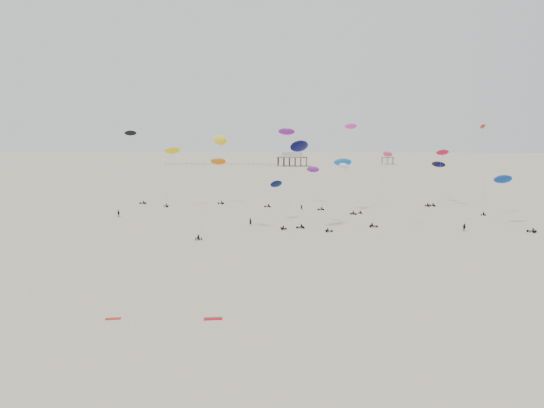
# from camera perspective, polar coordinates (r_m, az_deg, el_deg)

# --- Properties ---
(ground_plane) EXTENTS (900.00, 900.00, 0.00)m
(ground_plane) POSITION_cam_1_polar(r_m,az_deg,el_deg) (226.04, 2.64, 1.89)
(ground_plane) COLOR #C4B59B
(pavilion_main) EXTENTS (21.00, 13.00, 9.80)m
(pavilion_main) POSITION_cam_1_polar(r_m,az_deg,el_deg) (375.71, 2.20, 4.75)
(pavilion_main) COLOR brown
(pavilion_main) RESTS_ON ground
(pavilion_small) EXTENTS (9.00, 7.00, 8.00)m
(pavilion_small) POSITION_cam_1_polar(r_m,az_deg,el_deg) (408.17, 12.33, 4.69)
(pavilion_small) COLOR brown
(pavilion_small) RESTS_ON ground
(pier_fence) EXTENTS (80.20, 0.20, 1.50)m
(pier_fence) POSITION_cam_1_polar(r_m,az_deg,el_deg) (382.27, -5.63, 4.24)
(pier_fence) COLOR black
(pier_fence) RESTS_ON ground
(rig_0) EXTENTS (6.63, 7.69, 17.58)m
(rig_0) POSITION_cam_1_polar(r_m,az_deg,el_deg) (173.05, 17.68, 4.19)
(rig_0) COLOR black
(rig_0) RESTS_ON ground
(rig_1) EXTENTS (3.00, 6.78, 24.94)m
(rig_1) POSITION_cam_1_polar(r_m,az_deg,el_deg) (156.52, 21.76, 4.21)
(rig_1) COLOR black
(rig_1) RESTS_ON ground
(rig_2) EXTENTS (10.09, 12.01, 24.26)m
(rig_2) POSITION_cam_1_polar(r_m,az_deg,el_deg) (179.89, -14.57, 5.04)
(rig_2) COLOR black
(rig_2) RESTS_ON ground
(rig_3) EXTENTS (7.04, 9.67, 14.18)m
(rig_3) POSITION_cam_1_polar(r_m,az_deg,el_deg) (173.90, 17.17, 2.82)
(rig_3) COLOR black
(rig_3) RESTS_ON ground
(rig_4) EXTENTS (5.35, 14.47, 26.27)m
(rig_4) POSITION_cam_1_polar(r_m,az_deg,el_deg) (157.40, 8.69, 6.20)
(rig_4) COLOR black
(rig_4) RESTS_ON ground
(rig_5) EXTENTS (5.11, 8.74, 18.31)m
(rig_5) POSITION_cam_1_polar(r_m,az_deg,el_deg) (167.01, -10.81, 4.57)
(rig_5) COLOR black
(rig_5) RESTS_ON ground
(rig_6) EXTENTS (6.69, 16.04, 18.82)m
(rig_6) POSITION_cam_1_polar(r_m,az_deg,el_deg) (129.12, 4.86, 2.01)
(rig_6) COLOR black
(rig_6) RESTS_ON ground
(rig_7) EXTENTS (5.60, 18.56, 23.94)m
(rig_7) POSITION_cam_1_polar(r_m,az_deg,el_deg) (122.07, -5.96, 5.41)
(rig_7) COLOR black
(rig_7) RESTS_ON ground
(rig_8) EXTENTS (10.15, 17.57, 17.65)m
(rig_8) POSITION_cam_1_polar(r_m,az_deg,el_deg) (135.02, 1.02, 1.21)
(rig_8) COLOR black
(rig_8) RESTS_ON ground
(rig_9) EXTENTS (5.60, 7.46, 14.62)m
(rig_9) POSITION_cam_1_polar(r_m,az_deg,el_deg) (172.70, -5.77, 3.88)
(rig_9) COLOR black
(rig_9) RESTS_ON ground
(rig_10) EXTENTS (5.72, 4.80, 18.12)m
(rig_10) POSITION_cam_1_polar(r_m,az_deg,el_deg) (128.49, 11.58, 1.60)
(rig_10) COLOR black
(rig_10) RESTS_ON ground
(rig_11) EXTENTS (9.48, 5.04, 14.15)m
(rig_11) POSITION_cam_1_polar(r_m,az_deg,el_deg) (155.59, 7.17, 3.06)
(rig_11) COLOR black
(rig_11) RESTS_ON ground
(rig_12) EXTENTS (9.16, 14.93, 25.37)m
(rig_12) POSITION_cam_1_polar(r_m,az_deg,el_deg) (169.36, 1.34, 6.97)
(rig_12) COLOR black
(rig_12) RESTS_ON ground
(rig_13) EXTENTS (6.75, 14.30, 17.14)m
(rig_13) POSITION_cam_1_polar(r_m,az_deg,el_deg) (156.36, 7.76, 3.77)
(rig_13) COLOR black
(rig_13) RESTS_ON ground
(rig_14) EXTENTS (7.51, 9.44, 20.86)m
(rig_14) POSITION_cam_1_polar(r_m,az_deg,el_deg) (125.43, 2.83, 5.66)
(rig_14) COLOR black
(rig_14) RESTS_ON ground
(rig_15) EXTENTS (9.23, 16.77, 17.43)m
(rig_15) POSITION_cam_1_polar(r_m,az_deg,el_deg) (180.74, 17.32, 3.51)
(rig_15) COLOR black
(rig_15) RESTS_ON ground
(rig_16) EXTENTS (6.51, 16.82, 16.73)m
(rig_16) POSITION_cam_1_polar(r_m,az_deg,el_deg) (141.54, 24.02, 1.64)
(rig_16) COLOR black
(rig_16) RESTS_ON ground
(spectator_0) EXTENTS (0.89, 0.71, 2.16)m
(spectator_0) POSITION_cam_1_polar(r_m,az_deg,el_deg) (128.53, -2.34, -2.33)
(spectator_0) COLOR black
(spectator_0) RESTS_ON ground
(spectator_1) EXTENTS (1.20, 1.01, 2.13)m
(spectator_1) POSITION_cam_1_polar(r_m,az_deg,el_deg) (128.32, 19.97, -2.79)
(spectator_1) COLOR black
(spectator_1) RESTS_ON ground
(spectator_2) EXTENTS (1.41, 1.21, 2.10)m
(spectator_2) POSITION_cam_1_polar(r_m,az_deg,el_deg) (148.21, -16.18, -1.31)
(spectator_2) COLOR black
(spectator_2) RESTS_ON ground
(spectator_3) EXTENTS (0.82, 0.71, 1.88)m
(spectator_3) POSITION_cam_1_polar(r_m,az_deg,el_deg) (155.15, 3.19, -0.65)
(spectator_3) COLOR black
(spectator_3) RESTS_ON ground
(grounded_kite_a) EXTENTS (2.34, 1.33, 0.08)m
(grounded_kite_a) POSITION_cam_1_polar(r_m,az_deg,el_deg) (64.95, -6.37, -12.20)
(grounded_kite_a) COLOR #B60B12
(grounded_kite_a) RESTS_ON ground
(grounded_kite_b) EXTENTS (1.92, 1.12, 0.07)m
(grounded_kite_b) POSITION_cam_1_polar(r_m,az_deg,el_deg) (67.31, -16.72, -11.76)
(grounded_kite_b) COLOR red
(grounded_kite_b) RESTS_ON ground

